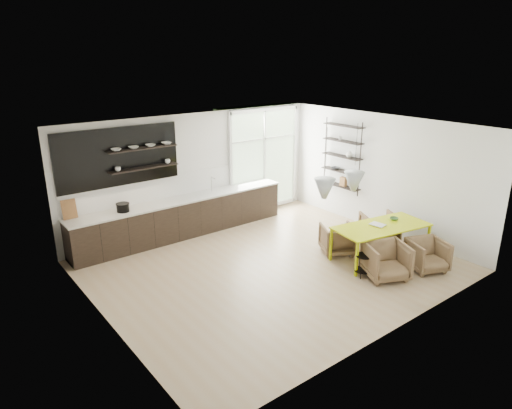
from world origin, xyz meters
name	(u,v)px	position (x,y,z in m)	size (l,w,h in m)	color
room	(261,184)	(0.58, 1.10, 1.46)	(7.02, 6.01, 2.91)	tan
kitchen_run	(179,213)	(-0.70, 2.69, 0.60)	(5.54, 0.69, 2.75)	black
right_shelving	(343,158)	(3.36, 1.17, 1.65)	(0.26, 1.22, 1.90)	black
dining_table	(381,228)	(2.10, -1.13, 0.71)	(2.22, 1.28, 0.76)	#BED006
armchair_back_left	(337,239)	(1.60, -0.36, 0.33)	(0.70, 0.72, 0.65)	brown
armchair_back_right	(379,228)	(2.80, -0.57, 0.36)	(0.76, 0.78, 0.71)	brown
armchair_front_left	(386,261)	(1.46, -1.76, 0.37)	(0.78, 0.80, 0.73)	brown
armchair_front_right	(427,255)	(2.42, -2.08, 0.33)	(0.70, 0.72, 0.66)	brown
wire_stool	(364,263)	(1.17, -1.46, 0.30)	(0.36, 0.36, 0.46)	black
table_book	(375,226)	(1.93, -1.08, 0.78)	(0.23, 0.31, 0.03)	white
table_bowl	(394,219)	(2.60, -1.08, 0.79)	(0.18, 0.18, 0.06)	#437140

